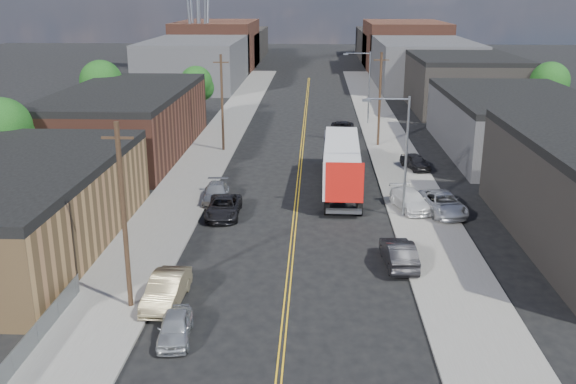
# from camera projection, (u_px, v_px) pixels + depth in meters

# --- Properties ---
(ground) EXTENTS (260.00, 260.00, 0.00)m
(ground) POSITION_uv_depth(u_px,v_px,m) (304.00, 124.00, 81.28)
(ground) COLOR black
(ground) RESTS_ON ground
(centerline) EXTENTS (0.32, 120.00, 0.01)m
(centerline) POSITION_uv_depth(u_px,v_px,m) (302.00, 152.00, 66.98)
(centerline) COLOR gold
(centerline) RESTS_ON ground
(sidewalk_left) EXTENTS (5.00, 140.00, 0.15)m
(sidewalk_left) POSITION_uv_depth(u_px,v_px,m) (211.00, 150.00, 67.36)
(sidewalk_left) COLOR slate
(sidewalk_left) RESTS_ON ground
(sidewalk_right) EXTENTS (5.00, 140.00, 0.15)m
(sidewalk_right) POSITION_uv_depth(u_px,v_px,m) (393.00, 152.00, 66.56)
(sidewalk_right) COLOR slate
(sidewalk_right) RESTS_ON ground
(warehouse_tan) EXTENTS (12.00, 22.00, 5.60)m
(warehouse_tan) POSITION_uv_depth(u_px,v_px,m) (12.00, 207.00, 41.16)
(warehouse_tan) COLOR olive
(warehouse_tan) RESTS_ON ground
(warehouse_brown) EXTENTS (12.00, 26.00, 6.60)m
(warehouse_brown) POSITION_uv_depth(u_px,v_px,m) (126.00, 121.00, 65.80)
(warehouse_brown) COLOR #4A281D
(warehouse_brown) RESTS_ON ground
(industrial_right_b) EXTENTS (14.00, 24.00, 6.10)m
(industrial_right_b) POSITION_uv_depth(u_px,v_px,m) (515.00, 123.00, 66.10)
(industrial_right_b) COLOR #353538
(industrial_right_b) RESTS_ON ground
(industrial_right_c) EXTENTS (14.00, 22.00, 7.60)m
(industrial_right_c) POSITION_uv_depth(u_px,v_px,m) (462.00, 82.00, 90.66)
(industrial_right_c) COLOR black
(industrial_right_c) RESTS_ON ground
(skyline_left_a) EXTENTS (16.00, 30.00, 8.00)m
(skyline_left_a) POSITION_uv_depth(u_px,v_px,m) (196.00, 62.00, 114.30)
(skyline_left_a) COLOR #353538
(skyline_left_a) RESTS_ON ground
(skyline_right_a) EXTENTS (16.00, 30.00, 8.00)m
(skyline_right_a) POSITION_uv_depth(u_px,v_px,m) (422.00, 63.00, 112.62)
(skyline_right_a) COLOR #353538
(skyline_right_a) RESTS_ON ground
(skyline_left_b) EXTENTS (16.00, 26.00, 10.00)m
(skyline_left_b) POSITION_uv_depth(u_px,v_px,m) (217.00, 45.00, 137.84)
(skyline_left_b) COLOR #4A281D
(skyline_left_b) RESTS_ON ground
(skyline_right_b) EXTENTS (16.00, 26.00, 10.00)m
(skyline_right_b) POSITION_uv_depth(u_px,v_px,m) (404.00, 46.00, 136.15)
(skyline_right_b) COLOR #4A281D
(skyline_right_b) RESTS_ON ground
(skyline_left_c) EXTENTS (16.00, 40.00, 7.00)m
(skyline_left_c) POSITION_uv_depth(u_px,v_px,m) (230.00, 45.00, 157.35)
(skyline_left_c) COLOR black
(skyline_left_c) RESTS_ON ground
(skyline_right_c) EXTENTS (16.00, 40.00, 7.00)m
(skyline_right_c) POSITION_uv_depth(u_px,v_px,m) (393.00, 46.00, 155.67)
(skyline_right_c) COLOR black
(skyline_right_c) RESTS_ON ground
(streetlight_near) EXTENTS (3.39, 0.25, 9.00)m
(streetlight_near) POSITION_uv_depth(u_px,v_px,m) (401.00, 147.00, 46.00)
(streetlight_near) COLOR gray
(streetlight_near) RESTS_ON ground
(streetlight_far) EXTENTS (3.39, 0.25, 9.00)m
(streetlight_far) POSITION_uv_depth(u_px,v_px,m) (366.00, 82.00, 79.37)
(streetlight_far) COLOR gray
(streetlight_far) RESTS_ON ground
(utility_pole_left_near) EXTENTS (1.60, 0.26, 10.00)m
(utility_pole_left_near) POSITION_uv_depth(u_px,v_px,m) (124.00, 216.00, 32.42)
(utility_pole_left_near) COLOR black
(utility_pole_left_near) RESTS_ON ground
(utility_pole_left_far) EXTENTS (1.60, 0.26, 10.00)m
(utility_pole_left_far) POSITION_uv_depth(u_px,v_px,m) (222.00, 102.00, 65.79)
(utility_pole_left_far) COLOR black
(utility_pole_left_far) RESTS_ON ground
(utility_pole_right) EXTENTS (1.60, 0.26, 10.00)m
(utility_pole_right) POSITION_uv_depth(u_px,v_px,m) (380.00, 99.00, 67.96)
(utility_pole_right) COLOR black
(utility_pole_right) RESTS_ON ground
(chainlink_fence) EXTENTS (0.05, 16.00, 1.22)m
(chainlink_fence) POSITION_uv_depth(u_px,v_px,m) (13.00, 363.00, 27.71)
(chainlink_fence) COLOR slate
(chainlink_fence) RESTS_ON ground
(tree_left_near) EXTENTS (4.85, 4.76, 7.91)m
(tree_left_near) POSITION_uv_depth(u_px,v_px,m) (4.00, 131.00, 52.14)
(tree_left_near) COLOR black
(tree_left_near) RESTS_ON ground
(tree_left_mid) EXTENTS (5.10, 5.04, 8.37)m
(tree_left_mid) POSITION_uv_depth(u_px,v_px,m) (102.00, 85.00, 75.89)
(tree_left_mid) COLOR black
(tree_left_mid) RESTS_ON ground
(tree_left_far) EXTENTS (4.35, 4.20, 6.97)m
(tree_left_far) POSITION_uv_depth(u_px,v_px,m) (197.00, 85.00, 82.42)
(tree_left_far) COLOR black
(tree_left_far) RESTS_ON ground
(tree_right_far) EXTENTS (4.85, 4.76, 7.91)m
(tree_right_far) POSITION_uv_depth(u_px,v_px,m) (550.00, 84.00, 78.47)
(tree_right_far) COLOR black
(tree_right_far) RESTS_ON ground
(semi_truck) EXTENTS (3.17, 16.37, 4.27)m
(semi_truck) POSITION_uv_depth(u_px,v_px,m) (341.00, 159.00, 54.21)
(semi_truck) COLOR beige
(semi_truck) RESTS_ON ground
(car_left_a) EXTENTS (1.89, 3.92, 1.29)m
(car_left_a) POSITION_uv_depth(u_px,v_px,m) (175.00, 327.00, 30.71)
(car_left_a) COLOR #B5B8BA
(car_left_a) RESTS_ON ground
(car_left_b) EXTENTS (1.90, 4.94, 1.60)m
(car_left_b) POSITION_uv_depth(u_px,v_px,m) (166.00, 290.00, 34.18)
(car_left_b) COLOR #877A58
(car_left_b) RESTS_ON ground
(car_left_c) EXTENTS (2.52, 5.25, 1.44)m
(car_left_c) POSITION_uv_depth(u_px,v_px,m) (224.00, 207.00, 47.58)
(car_left_c) COLOR black
(car_left_c) RESTS_ON ground
(car_left_d) EXTENTS (2.32, 4.98, 1.41)m
(car_left_d) POSITION_uv_depth(u_px,v_px,m) (216.00, 193.00, 50.91)
(car_left_d) COLOR #999A9D
(car_left_d) RESTS_ON ground
(car_right_oncoming) EXTENTS (2.00, 4.97, 1.61)m
(car_right_oncoming) POSITION_uv_depth(u_px,v_px,m) (399.00, 253.00, 38.96)
(car_right_oncoming) COLOR black
(car_right_oncoming) RESTS_ON ground
(car_right_lot_a) EXTENTS (3.40, 5.86, 1.54)m
(car_right_lot_a) POSITION_uv_depth(u_px,v_px,m) (443.00, 203.00, 47.82)
(car_right_lot_a) COLOR #BBBCC0
(car_right_lot_a) RESTS_ON sidewalk_right
(car_right_lot_b) EXTENTS (3.15, 5.25, 1.43)m
(car_right_lot_b) POSITION_uv_depth(u_px,v_px,m) (410.00, 200.00, 48.70)
(car_right_lot_b) COLOR silver
(car_right_lot_b) RESTS_ON sidewalk_right
(car_right_lot_c) EXTENTS (2.82, 4.39, 1.39)m
(car_right_lot_c) POSITION_uv_depth(u_px,v_px,m) (415.00, 162.00, 59.80)
(car_right_lot_c) COLOR black
(car_right_lot_c) RESTS_ON sidewalk_right
(car_ahead_truck) EXTENTS (3.01, 6.02, 1.64)m
(car_ahead_truck) POSITION_uv_depth(u_px,v_px,m) (342.00, 130.00, 73.83)
(car_ahead_truck) COLOR black
(car_ahead_truck) RESTS_ON ground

